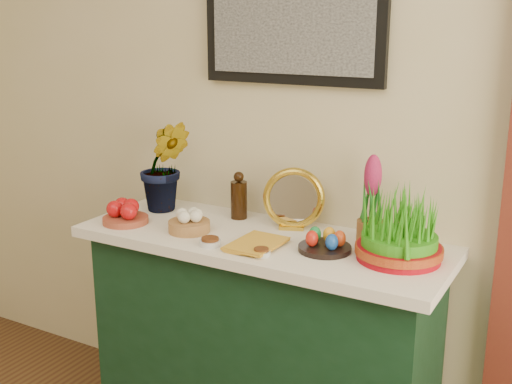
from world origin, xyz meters
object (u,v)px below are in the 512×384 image
at_px(sideboard, 262,348).
at_px(mirror, 294,199).
at_px(hyacinth_green, 164,151).
at_px(wheatgrass_sabzeh, 400,230).
at_px(book, 237,239).

distance_m(sideboard, mirror, 0.60).
height_order(hyacinth_green, wheatgrass_sabzeh, hyacinth_green).
height_order(sideboard, mirror, mirror).
distance_m(sideboard, hyacinth_green, 0.89).
bearing_deg(hyacinth_green, wheatgrass_sabzeh, -40.38).
distance_m(sideboard, book, 0.50).
xyz_separation_m(sideboard, wheatgrass_sabzeh, (0.52, 0.01, 0.57)).
bearing_deg(wheatgrass_sabzeh, mirror, 164.26).
distance_m(mirror, wheatgrass_sabzeh, 0.47).
distance_m(hyacinth_green, mirror, 0.59).
bearing_deg(hyacinth_green, sideboard, -45.68).
bearing_deg(sideboard, book, -107.62).
relative_size(sideboard, hyacinth_green, 2.57).
bearing_deg(book, sideboard, 74.19).
xyz_separation_m(hyacinth_green, book, (0.47, -0.21, -0.24)).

